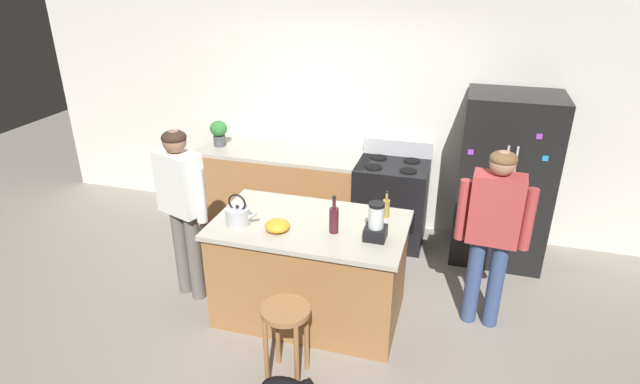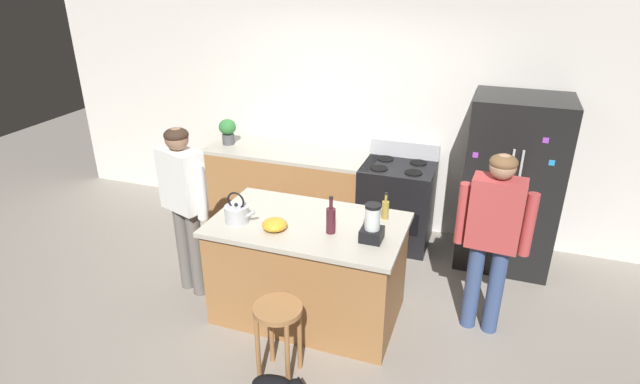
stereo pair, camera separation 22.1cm
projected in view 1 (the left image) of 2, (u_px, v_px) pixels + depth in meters
name	position (u px, v px, depth m)	size (l,w,h in m)	color
ground_plane	(311.00, 312.00, 4.62)	(14.00, 14.00, 0.00)	gray
back_wall	(361.00, 111.00, 5.77)	(8.00, 0.10, 2.70)	silver
kitchen_island	(310.00, 269.00, 4.43)	(1.61, 0.96, 0.91)	#9E6B3D
back_counter_run	(285.00, 189.00, 5.99)	(2.00, 0.64, 0.91)	#9E6B3D
refrigerator	(504.00, 180.00, 5.16)	(0.90, 0.73, 1.76)	black
stove_range	(391.00, 202.00, 5.64)	(0.76, 0.65, 1.09)	black
person_by_island_left	(182.00, 200.00, 4.48)	(0.59, 0.34, 1.62)	#66605B
person_by_sink_right	(493.00, 225.00, 4.11)	(0.59, 0.24, 1.59)	#384C7A
bar_stool	(286.00, 324.00, 3.71)	(0.36, 0.36, 0.63)	#9E6B3D
potted_plant	(219.00, 132.00, 5.93)	(0.20, 0.20, 0.30)	#4C4C51
blender_appliance	(376.00, 224.00, 3.95)	(0.17, 0.17, 0.31)	black
bottle_wine	(334.00, 219.00, 4.05)	(0.08, 0.08, 0.32)	#471923
bottle_vinegar	(386.00, 207.00, 4.31)	(0.06, 0.06, 0.24)	olive
mixing_bowl	(277.00, 226.00, 4.10)	(0.20, 0.20, 0.09)	orange
tea_kettle	(238.00, 215.00, 4.20)	(0.28, 0.20, 0.27)	#B7BABF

